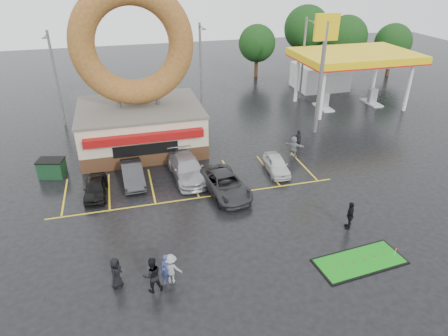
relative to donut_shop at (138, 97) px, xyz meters
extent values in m
plane|color=black|center=(3.00, -12.97, -4.46)|extent=(120.00, 120.00, 0.00)
cube|color=#472B19|center=(0.00, 0.03, -3.86)|extent=(10.00, 8.00, 1.20)
cube|color=beige|center=(0.00, 0.03, -2.11)|extent=(10.00, 8.00, 2.30)
cube|color=#59544C|center=(0.00, 0.03, -0.86)|extent=(10.20, 8.20, 0.20)
cube|color=maroon|center=(0.00, -4.27, -1.86)|extent=(9.00, 0.60, 0.60)
cylinder|color=slate|center=(-1.60, 0.03, -0.16)|extent=(0.30, 0.30, 1.20)
cylinder|color=slate|center=(1.60, 0.03, -0.16)|extent=(0.30, 0.30, 1.20)
torus|color=brown|center=(0.00, 0.03, 4.24)|extent=(9.60, 2.00, 9.60)
cylinder|color=silver|center=(18.00, 2.03, -1.96)|extent=(0.40, 0.40, 5.00)
cylinder|color=silver|center=(28.00, 2.03, -1.96)|extent=(0.40, 0.40, 5.00)
cylinder|color=silver|center=(18.00, 8.03, -1.96)|extent=(0.40, 0.40, 5.00)
cylinder|color=silver|center=(28.00, 8.03, -1.96)|extent=(0.40, 0.40, 5.00)
cube|color=silver|center=(23.00, 5.03, 0.79)|extent=(12.00, 8.00, 0.50)
cube|color=yellow|center=(23.00, 5.03, 1.09)|extent=(12.30, 8.30, 0.70)
cube|color=#99999E|center=(20.00, 5.03, -3.56)|extent=(0.90, 0.60, 1.60)
cube|color=#99999E|center=(26.00, 5.03, -3.56)|extent=(0.90, 0.60, 1.60)
cube|color=silver|center=(23.00, 12.03, -2.96)|extent=(6.00, 5.00, 3.00)
cylinder|color=slate|center=(16.00, -0.97, 0.54)|extent=(0.36, 0.36, 10.00)
cube|color=yellow|center=(16.00, -0.97, 5.04)|extent=(2.20, 0.30, 2.20)
cylinder|color=slate|center=(-7.00, 7.03, 0.04)|extent=(0.24, 0.24, 9.00)
cylinder|color=slate|center=(-7.00, 6.03, 4.24)|extent=(0.12, 2.00, 0.12)
cube|color=slate|center=(-7.00, 5.03, 4.19)|extent=(0.40, 0.18, 0.12)
cylinder|color=slate|center=(7.00, 8.03, 0.04)|extent=(0.24, 0.24, 9.00)
cylinder|color=slate|center=(7.00, 7.03, 4.24)|extent=(0.12, 2.00, 0.12)
cube|color=slate|center=(7.00, 6.03, 4.19)|extent=(0.40, 0.18, 0.12)
cylinder|color=slate|center=(19.00, 9.03, 0.04)|extent=(0.24, 0.24, 9.00)
cylinder|color=slate|center=(19.00, 8.03, 4.24)|extent=(0.12, 2.00, 0.12)
cube|color=slate|center=(19.00, 7.03, 4.19)|extent=(0.40, 0.18, 0.12)
cylinder|color=#332114|center=(29.00, 17.03, -3.02)|extent=(0.50, 0.50, 2.88)
sphere|color=black|center=(29.00, 17.03, 0.74)|extent=(5.60, 5.60, 5.60)
cylinder|color=#332114|center=(35.00, 15.03, -3.20)|extent=(0.50, 0.50, 2.52)
sphere|color=black|center=(35.00, 15.03, 0.09)|extent=(4.90, 4.90, 4.90)
cylinder|color=#332114|center=(25.00, 21.03, -2.84)|extent=(0.50, 0.50, 3.24)
sphere|color=black|center=(25.00, 21.03, 1.39)|extent=(6.30, 6.30, 6.30)
cylinder|color=#332114|center=(17.00, 19.03, -3.20)|extent=(0.50, 0.50, 2.52)
sphere|color=black|center=(17.00, 19.03, 0.09)|extent=(4.90, 4.90, 4.90)
imported|color=black|center=(-3.83, -7.42, -3.84)|extent=(1.68, 3.72, 1.24)
imported|color=#2D2D30|center=(-1.24, -6.22, -3.77)|extent=(1.65, 4.29, 1.40)
imported|color=#9A9B9F|center=(2.74, -6.52, -3.67)|extent=(2.60, 5.61, 1.59)
imported|color=#2C2C2E|center=(4.87, -9.47, -3.73)|extent=(3.12, 5.54, 1.46)
imported|color=silver|center=(9.52, -7.42, -3.84)|extent=(1.79, 3.78, 1.25)
imported|color=navy|center=(-0.20, -17.11, -3.60)|extent=(0.64, 0.42, 1.73)
imported|color=black|center=(-0.96, -17.42, -3.49)|extent=(1.05, 0.87, 1.95)
imported|color=gray|center=(-0.01, -17.10, -3.61)|extent=(1.23, 0.91, 1.71)
imported|color=black|center=(-2.68, -16.67, -3.61)|extent=(0.82, 0.98, 1.72)
imported|color=black|center=(11.13, -15.28, -3.56)|extent=(0.83, 1.15, 1.81)
imported|color=gray|center=(11.85, -5.28, -3.57)|extent=(1.65, 1.42, 1.80)
imported|color=black|center=(12.83, -3.96, -3.59)|extent=(0.65, 0.44, 1.75)
cube|color=#183F22|center=(-7.03, -3.70, -3.81)|extent=(2.04, 1.60, 1.30)
cube|color=black|center=(10.10, -18.26, -4.44)|extent=(5.15, 2.60, 0.06)
cube|color=#158217|center=(10.10, -18.26, -4.40)|extent=(4.90, 2.35, 0.03)
cylinder|color=silver|center=(12.16, -18.41, -4.13)|extent=(0.02, 0.02, 0.56)
cube|color=red|center=(12.23, -18.41, -3.90)|extent=(0.14, 0.01, 0.10)
camera|label=1|loc=(-1.40, -32.57, 10.24)|focal=32.00mm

